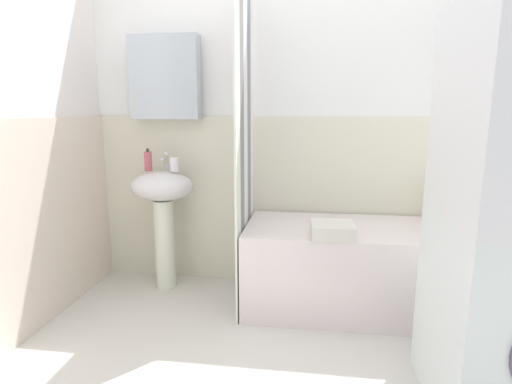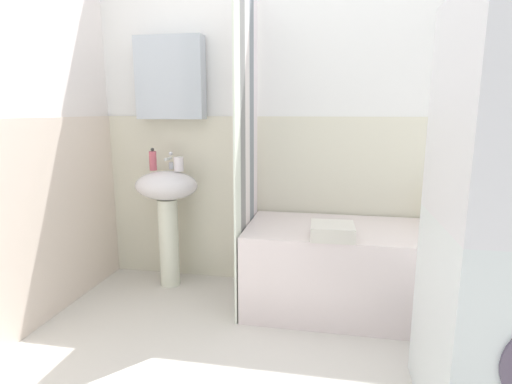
% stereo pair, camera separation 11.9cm
% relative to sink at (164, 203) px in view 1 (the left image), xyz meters
% --- Properties ---
extents(wall_back_tiled, '(3.60, 0.18, 2.40)m').
position_rel_sink_xyz_m(wall_back_tiled, '(0.96, 0.23, 0.53)').
color(wall_back_tiled, white).
rests_on(wall_back_tiled, ground_plane).
extents(wall_left_tiled, '(0.07, 1.81, 2.40)m').
position_rel_sink_xyz_m(wall_left_tiled, '(-0.55, -0.69, 0.51)').
color(wall_left_tiled, white).
rests_on(wall_left_tiled, ground_plane).
extents(sink, '(0.44, 0.34, 0.83)m').
position_rel_sink_xyz_m(sink, '(0.00, 0.00, 0.00)').
color(sink, silver).
rests_on(sink, ground_plane).
extents(faucet, '(0.03, 0.12, 0.12)m').
position_rel_sink_xyz_m(faucet, '(0.00, 0.08, 0.28)').
color(faucet, silver).
rests_on(faucet, sink).
extents(soap_dispenser, '(0.05, 0.05, 0.16)m').
position_rel_sink_xyz_m(soap_dispenser, '(-0.10, 0.02, 0.29)').
color(soap_dispenser, '#BF5562').
rests_on(soap_dispenser, sink).
extents(toothbrush_cup, '(0.07, 0.07, 0.10)m').
position_rel_sink_xyz_m(toothbrush_cup, '(0.09, 0.02, 0.27)').
color(toothbrush_cup, white).
rests_on(toothbrush_cup, sink).
extents(bathtub, '(1.43, 0.66, 0.53)m').
position_rel_sink_xyz_m(bathtub, '(1.33, -0.14, -0.34)').
color(bathtub, silver).
rests_on(bathtub, ground_plane).
extents(shower_curtain, '(0.01, 0.66, 2.00)m').
position_rel_sink_xyz_m(shower_curtain, '(0.60, -0.14, 0.39)').
color(shower_curtain, white).
rests_on(shower_curtain, ground_plane).
extents(shampoo_bottle, '(0.06, 0.06, 0.18)m').
position_rel_sink_xyz_m(shampoo_bottle, '(1.95, 0.10, 0.01)').
color(shampoo_bottle, '#2A835B').
rests_on(shampoo_bottle, bathtub).
extents(body_wash_bottle, '(0.05, 0.05, 0.24)m').
position_rel_sink_xyz_m(body_wash_bottle, '(1.82, 0.10, 0.04)').
color(body_wash_bottle, gold).
rests_on(body_wash_bottle, bathtub).
extents(towel_folded, '(0.25, 0.24, 0.08)m').
position_rel_sink_xyz_m(towel_folded, '(1.14, -0.36, -0.04)').
color(towel_folded, silver).
rests_on(towel_folded, bathtub).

